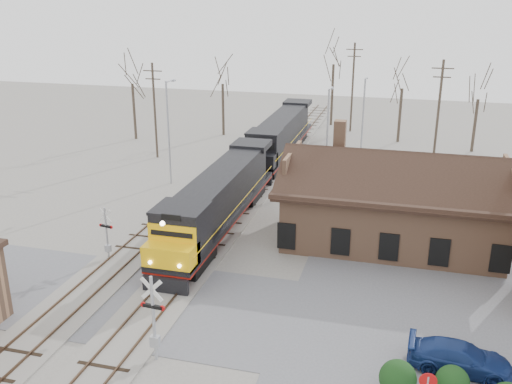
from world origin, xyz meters
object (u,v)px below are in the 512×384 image
Objects in this scene: depot at (393,208)px; locomotive_trailing at (280,136)px; locomotive_lead at (217,202)px; parked_car at (460,358)px.

depot is 0.77× the size of locomotive_trailing.
depot is at bearing -56.99° from locomotive_trailing.
depot is 0.77× the size of locomotive_lead.
depot is 22.01m from locomotive_trailing.
parked_car is at bearing -64.23° from locomotive_trailing.
locomotive_trailing is 4.32× the size of parked_car.
depot reaches higher than locomotive_trailing.
locomotive_lead is (-11.99, -1.66, -0.09)m from depot.
locomotive_lead is 4.32× the size of parked_car.
parked_car is at bearing -75.34° from depot.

